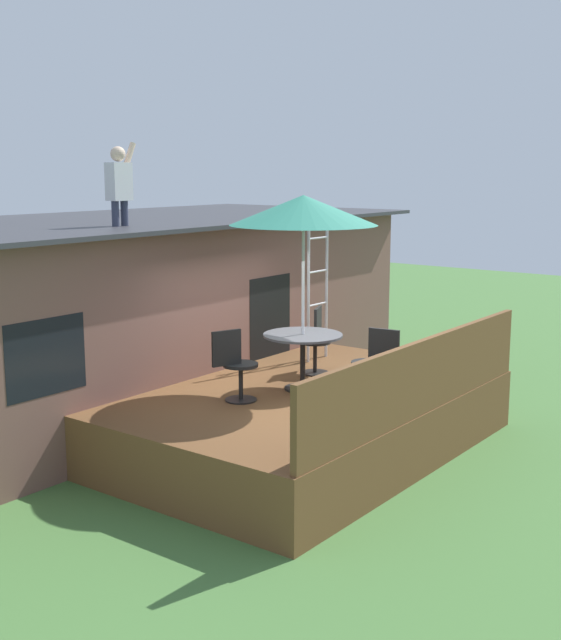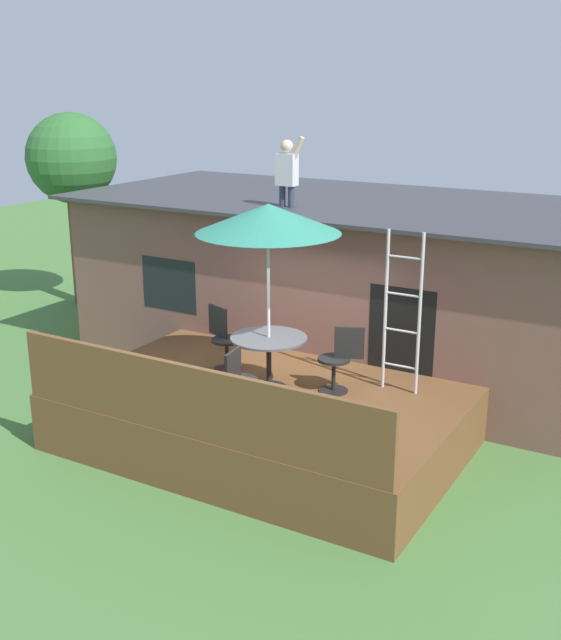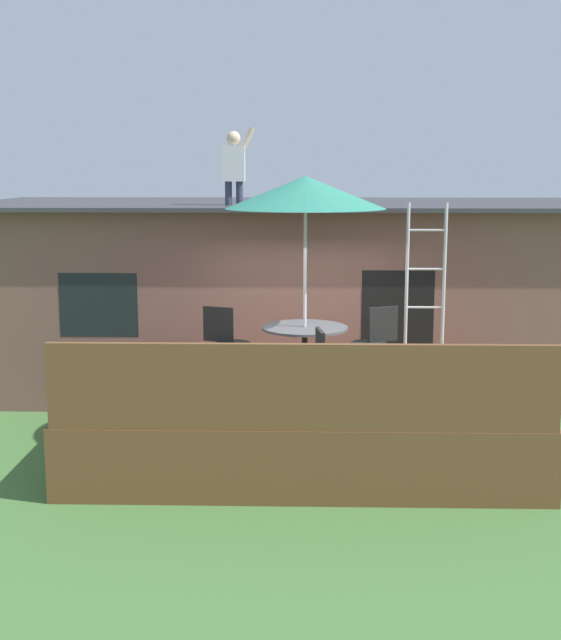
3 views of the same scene
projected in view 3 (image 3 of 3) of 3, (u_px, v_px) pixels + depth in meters
ground_plane at (302, 451)px, 10.36m from camera, size 40.00×40.00×0.00m
house at (302, 292)px, 13.65m from camera, size 10.50×4.50×2.91m
deck at (302, 419)px, 10.29m from camera, size 5.28×3.51×0.80m
deck_railing at (302, 388)px, 8.46m from camera, size 5.18×0.08×0.90m
patio_table at (305, 340)px, 10.17m from camera, size 1.04×1.04×0.74m
patio_umbrella at (305, 193)px, 9.86m from camera, size 1.90×1.90×2.54m
step_ladder at (425, 288)px, 10.88m from camera, size 0.52×0.04×2.20m
person_figure at (234, 162)px, 12.07m from camera, size 0.47×0.20×1.11m
patio_chair_left at (228, 344)px, 10.55m from camera, size 0.60×0.44×0.92m
patio_chair_right at (374, 344)px, 10.56m from camera, size 0.59×0.44×0.92m
patio_chair_near at (318, 369)px, 9.22m from camera, size 0.44×0.62×0.92m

